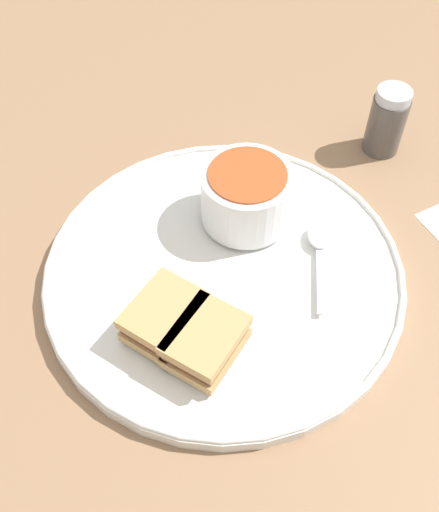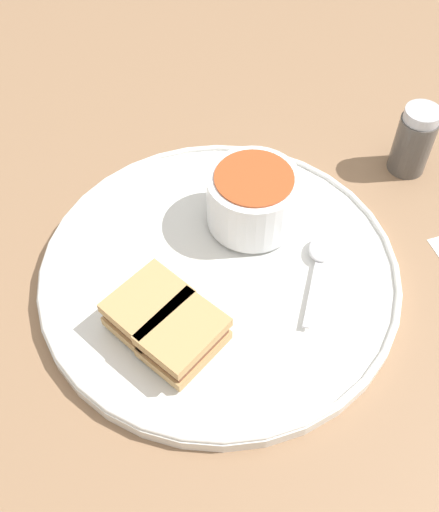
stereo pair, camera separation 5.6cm
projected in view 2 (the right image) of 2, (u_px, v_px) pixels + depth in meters
The scene contains 7 objects.
ground_plane at pixel (220, 277), 0.59m from camera, with size 2.40×2.40×0.00m, color #8E6B4C.
plate at pixel (219, 272), 0.58m from camera, with size 0.35×0.35×0.02m.
soup_bowl at pixel (253, 199), 0.58m from camera, with size 0.09×0.09×0.06m.
spoon at pixel (320, 255), 0.58m from camera, with size 0.11×0.03×0.01m.
sandwich_half_near at pixel (149, 308), 0.52m from camera, with size 0.09×0.08×0.03m.
sandwich_half_far at pixel (183, 337), 0.51m from camera, with size 0.09×0.08×0.03m.
salt_shaker at pixel (414, 141), 0.65m from camera, with size 0.04×0.04×0.08m.
Camera 2 is at (0.34, 0.06, 0.48)m, focal length 42.00 mm.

